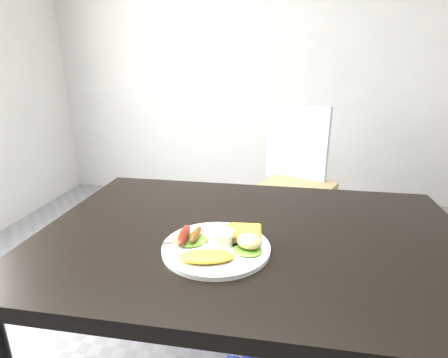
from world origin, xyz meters
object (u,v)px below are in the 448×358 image
dining_table (252,239)px  plate (216,248)px  person (313,153)px  dining_chair (295,189)px

dining_table → plate: size_ratio=4.34×
dining_table → person: person is taller
dining_chair → plate: (-0.25, -1.32, 0.31)m
dining_table → person: (0.21, 0.71, 0.08)m
dining_chair → person: bearing=-60.0°
plate → dining_chair: bearing=79.4°
dining_table → dining_chair: (0.16, 1.21, -0.28)m
dining_table → person: size_ratio=0.74×
dining_chair → plate: size_ratio=1.52×
dining_table → dining_chair: size_ratio=2.86×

